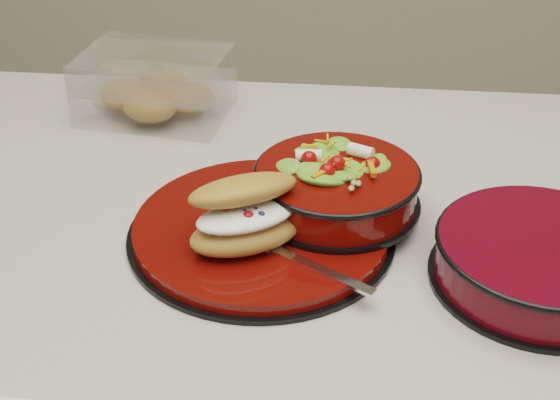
# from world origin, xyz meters

# --- Properties ---
(dinner_plate) EXTENTS (0.31, 0.31, 0.02)m
(dinner_plate) POSITION_xyz_m (0.04, -0.07, 0.91)
(dinner_plate) COLOR black
(dinner_plate) RESTS_ON island_counter
(salad_bowl) EXTENTS (0.20, 0.20, 0.09)m
(salad_bowl) POSITION_xyz_m (0.12, -0.03, 0.95)
(salad_bowl) COLOR black
(salad_bowl) RESTS_ON dinner_plate
(croissant) EXTENTS (0.15, 0.14, 0.08)m
(croissant) POSITION_xyz_m (0.03, -0.11, 0.96)
(croissant) COLOR #A36832
(croissant) RESTS_ON dinner_plate
(fork) EXTENTS (0.16, 0.10, 0.00)m
(fork) POSITION_xyz_m (0.09, -0.14, 0.92)
(fork) COLOR silver
(fork) RESTS_ON dinner_plate
(pastry_box) EXTENTS (0.23, 0.18, 0.09)m
(pastry_box) POSITION_xyz_m (-0.16, 0.24, 0.94)
(pastry_box) COLOR white
(pastry_box) RESTS_ON island_counter
(extra_bowl) EXTENTS (0.23, 0.23, 0.05)m
(extra_bowl) POSITION_xyz_m (0.35, -0.13, 0.93)
(extra_bowl) COLOR black
(extra_bowl) RESTS_ON island_counter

